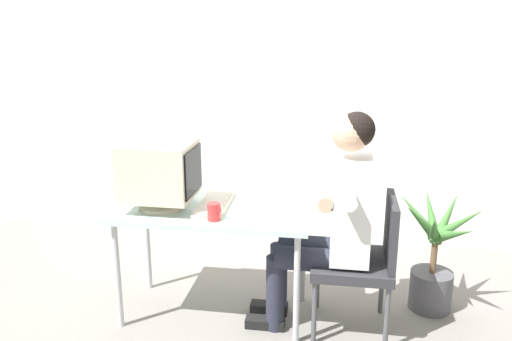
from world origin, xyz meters
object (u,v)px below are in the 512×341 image
object	(u,v)px
desk	(214,217)
potted_plant	(434,259)
keyboard	(214,204)
person_seated	(333,214)
crt_monitor	(160,171)
office_chair	(363,256)
desk_mug	(214,212)

from	to	relation	value
desk	potted_plant	bearing A→B (deg)	11.30
desk	keyboard	xyz separation A→B (m)	(-0.00, 0.02, 0.08)
person_seated	keyboard	bearing A→B (deg)	175.59
crt_monitor	desk	bearing A→B (deg)	8.82
desk	office_chair	xyz separation A→B (m)	(0.91, -0.03, -0.18)
person_seated	potted_plant	distance (m)	0.81
keyboard	office_chair	distance (m)	0.95
person_seated	desk_mug	size ratio (longest dim) A/B	12.89
keyboard	desk_mug	world-z (taller)	desk_mug
desk	keyboard	distance (m)	0.08
office_chair	desk_mug	bearing A→B (deg)	-169.04
office_chair	keyboard	bearing A→B (deg)	176.49
desk	desk_mug	bearing A→B (deg)	-75.14
desk	desk_mug	xyz separation A→B (m)	(0.05, -0.20, 0.11)
person_seated	office_chair	bearing A→B (deg)	-0.00
crt_monitor	person_seated	distance (m)	1.07
keyboard	person_seated	distance (m)	0.73
office_chair	potted_plant	xyz separation A→B (m)	(0.46, 0.31, -0.13)
desk	office_chair	bearing A→B (deg)	-2.13
keyboard	office_chair	size ratio (longest dim) A/B	0.56
desk	crt_monitor	size ratio (longest dim) A/B	2.82
desk	potted_plant	distance (m)	1.43
office_chair	person_seated	bearing A→B (deg)	180.00
potted_plant	desk_mug	bearing A→B (deg)	-160.22
crt_monitor	office_chair	distance (m)	1.32
desk	desk_mug	distance (m)	0.24
desk	person_seated	xyz separation A→B (m)	(0.73, -0.03, 0.08)
desk_mug	office_chair	bearing A→B (deg)	10.96
crt_monitor	keyboard	world-z (taller)	crt_monitor
desk	office_chair	world-z (taller)	office_chair
person_seated	desk_mug	bearing A→B (deg)	-166.13
office_chair	desk_mug	xyz separation A→B (m)	(-0.86, -0.17, 0.29)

